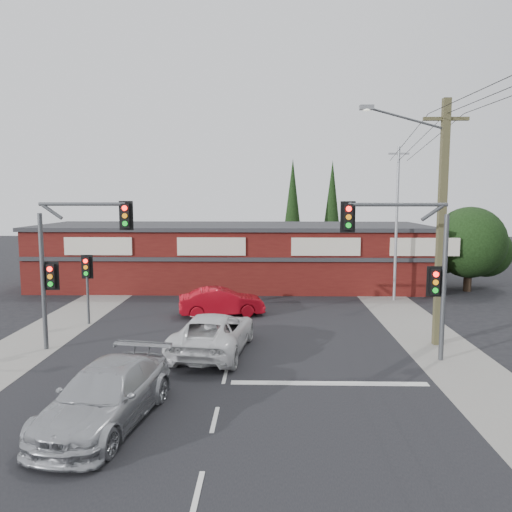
{
  "coord_description": "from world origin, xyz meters",
  "views": [
    {
      "loc": [
        1.45,
        -17.39,
        6.15
      ],
      "look_at": [
        0.97,
        3.0,
        3.71
      ],
      "focal_mm": 35.0,
      "sensor_mm": 36.0,
      "label": 1
    }
  ],
  "objects_px": {
    "silver_suv": "(106,396)",
    "shop_building": "(232,255)",
    "white_suv": "(213,333)",
    "red_sedan": "(222,302)",
    "utility_pole": "(439,215)"
  },
  "relations": [
    {
      "from": "silver_suv",
      "to": "shop_building",
      "type": "xyz_separation_m",
      "value": [
        1.93,
        21.53,
        1.34
      ]
    },
    {
      "from": "silver_suv",
      "to": "shop_building",
      "type": "relative_size",
      "value": 0.2
    },
    {
      "from": "white_suv",
      "to": "red_sedan",
      "type": "distance_m",
      "value": 6.12
    },
    {
      "from": "white_suv",
      "to": "red_sedan",
      "type": "xyz_separation_m",
      "value": [
        -0.24,
        6.12,
        -0.06
      ]
    },
    {
      "from": "white_suv",
      "to": "utility_pole",
      "type": "relative_size",
      "value": 0.56
    },
    {
      "from": "utility_pole",
      "to": "silver_suv",
      "type": "bearing_deg",
      "value": -146.3
    },
    {
      "from": "silver_suv",
      "to": "shop_building",
      "type": "bearing_deg",
      "value": 94.1
    },
    {
      "from": "utility_pole",
      "to": "white_suv",
      "type": "bearing_deg",
      "value": -172.63
    },
    {
      "from": "white_suv",
      "to": "utility_pole",
      "type": "xyz_separation_m",
      "value": [
        9.05,
        1.17,
        4.62
      ]
    },
    {
      "from": "shop_building",
      "to": "utility_pole",
      "type": "height_order",
      "value": "utility_pole"
    },
    {
      "from": "red_sedan",
      "to": "silver_suv",
      "type": "bearing_deg",
      "value": 159.53
    },
    {
      "from": "silver_suv",
      "to": "shop_building",
      "type": "distance_m",
      "value": 21.65
    },
    {
      "from": "red_sedan",
      "to": "shop_building",
      "type": "relative_size",
      "value": 0.16
    },
    {
      "from": "red_sedan",
      "to": "utility_pole",
      "type": "height_order",
      "value": "utility_pole"
    },
    {
      "from": "white_suv",
      "to": "silver_suv",
      "type": "relative_size",
      "value": 1.03
    }
  ]
}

